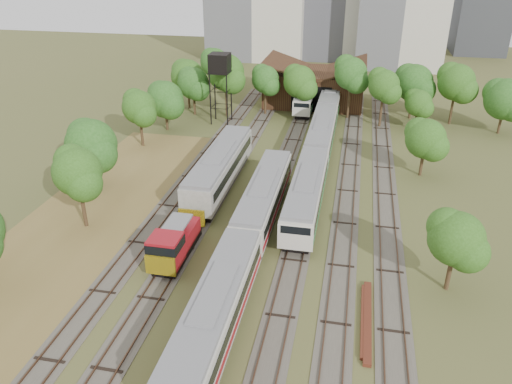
% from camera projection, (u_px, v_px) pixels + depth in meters
% --- Properties ---
extents(ground, '(240.00, 240.00, 0.00)m').
position_uv_depth(ground, '(244.00, 343.00, 33.79)').
color(ground, '#475123').
rests_on(ground, ground).
extents(dry_grass_patch, '(14.00, 60.00, 0.04)m').
position_uv_depth(dry_grass_patch, '(65.00, 250.00, 44.04)').
color(dry_grass_patch, brown).
rests_on(dry_grass_patch, ground).
extents(tracks, '(24.60, 80.00, 0.19)m').
position_uv_depth(tracks, '(288.00, 185.00, 55.82)').
color(tracks, '#4C473D').
rests_on(tracks, ground).
extents(railcar_red_set, '(3.03, 34.58, 3.75)m').
position_uv_depth(railcar_red_set, '(244.00, 246.00, 41.09)').
color(railcar_red_set, black).
rests_on(railcar_red_set, ground).
extents(railcar_green_set, '(3.07, 52.08, 3.80)m').
position_uv_depth(railcar_green_set, '(321.00, 135.00, 64.84)').
color(railcar_green_set, black).
rests_on(railcar_green_set, ground).
extents(railcar_rear, '(2.76, 16.08, 3.41)m').
position_uv_depth(railcar_rear, '(307.00, 96.00, 82.41)').
color(railcar_rear, black).
rests_on(railcar_rear, ground).
extents(shunter_locomotive, '(2.54, 8.10, 3.32)m').
position_uv_depth(shunter_locomotive, '(174.00, 244.00, 42.08)').
color(shunter_locomotive, black).
rests_on(shunter_locomotive, ground).
extents(old_grey_coach, '(3.30, 18.00, 4.09)m').
position_uv_depth(old_grey_coach, '(220.00, 168.00, 54.79)').
color(old_grey_coach, black).
rests_on(old_grey_coach, ground).
extents(water_tower, '(2.96, 2.96, 10.26)m').
position_uv_depth(water_tower, '(220.00, 65.00, 71.96)').
color(water_tower, black).
rests_on(water_tower, ground).
extents(rail_pile_near, '(0.53, 7.89, 0.26)m').
position_uv_depth(rail_pile_near, '(365.00, 319.00, 35.76)').
color(rail_pile_near, '#5E2A1B').
rests_on(rail_pile_near, ground).
extents(rail_pile_far, '(0.55, 8.84, 0.29)m').
position_uv_depth(rail_pile_far, '(367.00, 320.00, 35.66)').
color(rail_pile_far, '#5E2A1B').
rests_on(rail_pile_far, ground).
extents(maintenance_shed, '(16.45, 11.55, 7.58)m').
position_uv_depth(maintenance_shed, '(315.00, 86.00, 83.52)').
color(maintenance_shed, '#331A12').
rests_on(maintenance_shed, ground).
extents(tree_band_left, '(8.06, 77.29, 7.93)m').
position_uv_depth(tree_band_left, '(134.00, 119.00, 61.18)').
color(tree_band_left, '#382616').
rests_on(tree_band_left, ground).
extents(tree_band_far, '(50.56, 10.33, 9.60)m').
position_uv_depth(tree_band_far, '(352.00, 83.00, 73.92)').
color(tree_band_far, '#382616').
rests_on(tree_band_far, ground).
extents(tree_band_right, '(4.78, 42.18, 6.79)m').
position_uv_depth(tree_band_right, '(430.00, 150.00, 53.50)').
color(tree_band_right, '#382616').
rests_on(tree_band_right, ground).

